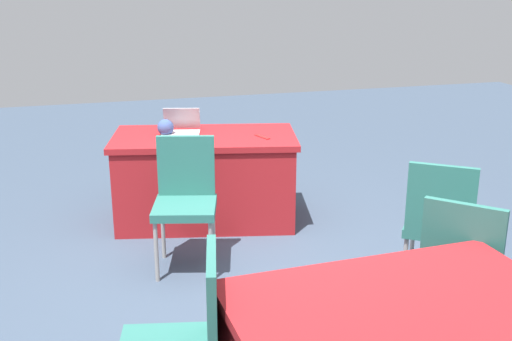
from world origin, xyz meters
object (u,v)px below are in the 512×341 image
object	(u,v)px
chair_by_pillar	(464,266)
yarn_ball	(166,127)
chair_near_front	(184,340)
chair_back_row	(440,220)
table_foreground	(205,178)
chair_tucked_left	(185,195)
scissors_red	(262,137)
laptop_silver	(181,129)

from	to	relation	value
chair_by_pillar	yarn_ball	distance (m)	2.80
chair_near_front	yarn_ball	world-z (taller)	chair_near_front
chair_near_front	chair_back_row	distance (m)	2.04
table_foreground	chair_tucked_left	xyz separation A→B (m)	(0.31, 0.84, 0.16)
scissors_red	chair_by_pillar	bearing A→B (deg)	-6.07
table_foreground	yarn_ball	xyz separation A→B (m)	(0.31, -0.09, 0.45)
chair_by_pillar	yarn_ball	world-z (taller)	chair_by_pillar
chair_near_front	laptop_silver	world-z (taller)	laptop_silver
chair_tucked_left	scissors_red	world-z (taller)	chair_tucked_left
chair_by_pillar	yarn_ball	size ratio (longest dim) A/B	6.85
table_foreground	chair_back_row	distance (m)	2.14
chair_near_front	chair_by_pillar	distance (m)	1.61
table_foreground	chair_tucked_left	size ratio (longest dim) A/B	1.76
chair_tucked_left	chair_back_row	xyz separation A→B (m)	(-1.51, 0.93, -0.00)
table_foreground	chair_near_front	size ratio (longest dim) A/B	1.78
chair_near_front	laptop_silver	size ratio (longest dim) A/B	2.51
laptop_silver	yarn_ball	bearing A→B (deg)	30.64
laptop_silver	yarn_ball	size ratio (longest dim) A/B	2.72
chair_back_row	yarn_ball	size ratio (longest dim) A/B	6.88
chair_tucked_left	chair_by_pillar	world-z (taller)	chair_tucked_left
chair_tucked_left	yarn_ball	size ratio (longest dim) A/B	6.88
yarn_ball	table_foreground	bearing A→B (deg)	164.81
chair_near_front	chair_tucked_left	distance (m)	1.87
table_foreground	chair_by_pillar	world-z (taller)	chair_by_pillar
chair_by_pillar	chair_back_row	bearing A→B (deg)	114.82
chair_tucked_left	scissors_red	size ratio (longest dim) A/B	5.32
laptop_silver	table_foreground	bearing A→B (deg)	158.22
chair_by_pillar	chair_back_row	distance (m)	0.66
chair_near_front	scissors_red	world-z (taller)	chair_near_front
laptop_silver	chair_near_front	bearing A→B (deg)	94.72
chair_back_row	table_foreground	bearing A→B (deg)	160.84
table_foreground	laptop_silver	distance (m)	0.47
table_foreground	chair_back_row	bearing A→B (deg)	123.97
chair_back_row	chair_near_front	bearing A→B (deg)	-116.70
chair_near_front	chair_tucked_left	world-z (taller)	chair_tucked_left
chair_near_front	chair_back_row	bearing A→B (deg)	-51.40
yarn_ball	scissors_red	distance (m)	0.82
yarn_ball	scissors_red	size ratio (longest dim) A/B	0.77
chair_tucked_left	chair_by_pillar	distance (m)	2.00
chair_by_pillar	chair_back_row	world-z (taller)	chair_back_row
chair_near_front	chair_by_pillar	size ratio (longest dim) A/B	1.00
table_foreground	laptop_silver	bearing A→B (deg)	-35.79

